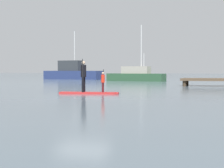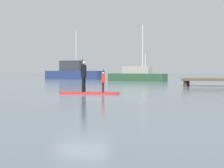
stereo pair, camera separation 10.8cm
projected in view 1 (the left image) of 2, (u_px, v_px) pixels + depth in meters
ground_plane at (83, 98)px, 18.22m from camera, size 240.00×240.00×0.00m
paddleboard_near at (89, 93)px, 21.20m from camera, size 3.25×0.98×0.10m
paddler_adult at (83, 74)px, 21.21m from camera, size 0.33×0.52×1.79m
paddler_child_solo at (103, 81)px, 21.07m from camera, size 0.21×0.38×1.22m
fishing_boat_white_large at (72, 73)px, 53.28m from camera, size 8.41×3.35×6.47m
fishing_boat_green_midground at (136, 75)px, 44.76m from camera, size 6.97×2.88×6.33m
motor_boat_small_navy at (138, 75)px, 57.68m from camera, size 5.59×2.18×3.71m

